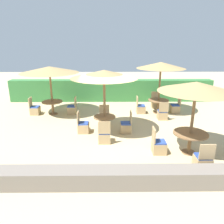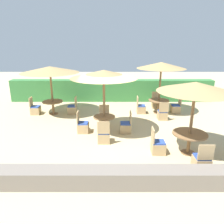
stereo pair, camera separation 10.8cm
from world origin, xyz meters
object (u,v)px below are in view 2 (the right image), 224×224
(patio_chair_center_north, at_px, (105,120))
(parasol_center, at_px, (104,74))
(parasol_front_right, at_px, (196,87))
(patio_chair_front_right_west, at_px, (158,146))
(round_table_back_left, at_px, (53,104))
(parasol_back_right, at_px, (162,66))
(patio_chair_center_east, at_px, (126,127))
(parasol_back_left, at_px, (50,70))
(patio_chair_back_left_east, at_px, (73,109))
(patio_chair_back_right_north, at_px, (156,104))
(round_table_back_right, at_px, (159,103))
(round_table_center, at_px, (105,121))
(patio_chair_back_right_east, at_px, (176,108))
(patio_chair_center_west, at_px, (83,127))
(patio_chair_back_left_west, at_px, (36,109))
(patio_chair_back_right_west, at_px, (141,109))
(patio_chair_front_right_south, at_px, (202,162))
(patio_chair_center_south, at_px, (104,136))
(patio_chair_back_right_south, at_px, (163,114))
(round_table_front_right, at_px, (190,137))

(patio_chair_center_north, bearing_deg, parasol_center, 92.36)
(parasol_front_right, height_order, patio_chair_front_right_west, parasol_front_right)
(patio_chair_front_right_west, distance_m, round_table_back_left, 6.45)
(parasol_front_right, distance_m, parasol_back_right, 4.51)
(parasol_back_right, distance_m, patio_chair_center_east, 4.03)
(parasol_back_left, xyz_separation_m, round_table_back_left, (-0.00, 0.00, -1.81))
(round_table_back_left, height_order, parasol_back_right, parasol_back_right)
(patio_chair_back_left_east, bearing_deg, parasol_back_left, 92.92)
(patio_chair_back_right_north, bearing_deg, parasol_front_right, 90.89)
(round_table_back_left, bearing_deg, round_table_back_right, 1.50)
(patio_chair_back_right_north, height_order, patio_chair_center_east, same)
(patio_chair_back_left_east, xyz_separation_m, round_table_center, (1.81, -2.62, 0.29))
(parasol_front_right, relative_size, patio_chair_back_right_east, 2.71)
(parasol_back_left, relative_size, patio_chair_center_west, 3.20)
(patio_chair_back_left_west, bearing_deg, patio_chair_center_west, 49.32)
(patio_chair_front_right_west, distance_m, patio_chair_center_east, 2.07)
(round_table_back_right, xyz_separation_m, patio_chair_back_right_west, (-0.96, -0.02, -0.32))
(round_table_center, bearing_deg, patio_chair_front_right_south, -42.96)
(patio_chair_front_right_south, bearing_deg, patio_chair_back_left_east, 131.67)
(parasol_back_left, height_order, patio_chair_center_south, parasol_back_left)
(patio_chair_back_right_south, distance_m, patio_chair_center_south, 3.86)
(patio_chair_back_left_east, xyz_separation_m, patio_chair_center_east, (2.72, -2.59, 0.00))
(patio_chair_front_right_south, xyz_separation_m, round_table_center, (-3.04, 2.83, 0.29))
(parasol_front_right, xyz_separation_m, patio_chair_center_west, (-3.92, 1.83, -2.08))
(round_table_center, height_order, patio_chair_center_north, patio_chair_center_north)
(patio_chair_front_right_west, bearing_deg, patio_chair_back_right_south, 164.94)
(round_table_front_right, height_order, patio_chair_center_south, patio_chair_center_south)
(round_table_front_right, xyz_separation_m, patio_chair_back_right_south, (-0.14, 3.46, -0.35))
(parasol_back_left, height_order, patio_chair_center_north, parasol_back_left)
(parasol_front_right, bearing_deg, patio_chair_back_left_west, 147.67)
(parasol_front_right, bearing_deg, patio_chair_back_right_east, 79.72)
(parasol_back_left, bearing_deg, parasol_back_right, 1.50)
(parasol_back_right, bearing_deg, round_table_back_right, -90.00)
(patio_chair_front_right_west, xyz_separation_m, parasol_back_right, (0.93, 4.50, 2.30))
(patio_chair_front_right_west, distance_m, round_table_back_right, 4.61)
(parasol_back_left, bearing_deg, parasol_front_right, -36.73)
(patio_chair_back_left_west, xyz_separation_m, patio_chair_back_right_north, (6.70, 1.18, 0.00))
(patio_chair_front_right_west, bearing_deg, parasol_center, -132.97)
(round_table_front_right, xyz_separation_m, parasol_center, (-2.99, 1.79, 1.89))
(patio_chair_center_north, xyz_separation_m, patio_chair_center_east, (0.95, -0.87, 0.00))
(patio_chair_back_right_east, bearing_deg, patio_chair_back_right_south, 138.46)
(round_table_front_right, xyz_separation_m, patio_chair_center_south, (-2.98, 0.85, -0.35))
(round_table_back_left, distance_m, patio_chair_back_right_south, 5.77)
(patio_chair_front_right_south, relative_size, round_table_back_right, 0.84)
(patio_chair_back_right_south, bearing_deg, patio_chair_back_left_east, 168.56)
(patio_chair_back_right_south, bearing_deg, patio_chair_back_right_east, 48.46)
(round_table_center, distance_m, patio_chair_center_east, 0.96)
(parasol_back_right, bearing_deg, patio_chair_front_right_west, -101.73)
(parasol_front_right, bearing_deg, patio_chair_front_right_west, -179.90)
(patio_chair_front_right_west, height_order, round_table_center, patio_chair_front_right_west)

